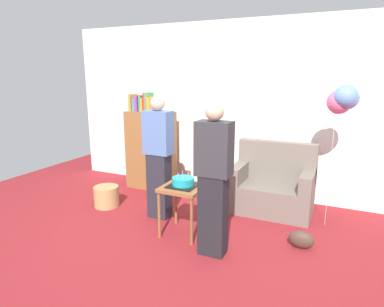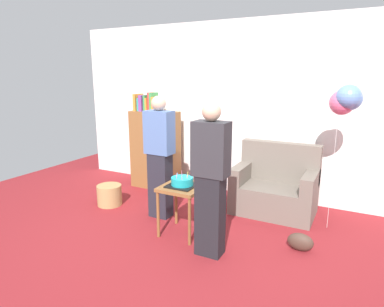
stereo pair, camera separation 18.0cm
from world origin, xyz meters
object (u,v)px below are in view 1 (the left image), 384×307
bookshelf (151,148)px  balloon_bunch (344,99)px  handbag (301,239)px  birthday_cake (183,182)px  wicker_basket (106,196)px  person_holding_cake (214,180)px  couch (273,187)px  side_table (183,194)px  person_blowing_candles (159,157)px

bookshelf → balloon_bunch: (2.89, -0.33, 0.92)m
handbag → bookshelf: bearing=157.7°
birthday_cake → wicker_basket: 1.53m
wicker_basket → handbag: (2.76, -0.06, -0.05)m
bookshelf → birthday_cake: bearing=-46.1°
person_holding_cake → balloon_bunch: (1.13, 1.26, 0.78)m
wicker_basket → couch: bearing=21.6°
bookshelf → wicker_basket: bearing=-98.0°
side_table → birthday_cake: bearing=136.4°
birthday_cake → person_blowing_candles: size_ratio=0.20×
side_table → wicker_basket: bearing=167.8°
person_holding_cake → couch: bearing=-72.7°
person_blowing_candles → wicker_basket: 1.13m
wicker_basket → balloon_bunch: balloon_bunch is taller
person_holding_cake → handbag: 1.24m
side_table → balloon_bunch: (1.62, 0.99, 1.10)m
couch → balloon_bunch: bearing=-13.9°
birthday_cake → balloon_bunch: (1.62, 0.99, 0.95)m
side_table → birthday_cake: 0.14m
balloon_bunch → side_table: bearing=-148.5°
side_table → birthday_cake: (-0.00, 0.00, 0.14)m
couch → handbag: size_ratio=3.93×
side_table → wicker_basket: side_table is taller
bookshelf → couch: bearing=-3.5°
person_blowing_candles → person_holding_cake: same height
person_blowing_candles → bookshelf: bearing=131.3°
side_table → balloon_bunch: size_ratio=0.34×
couch → person_blowing_candles: bearing=-146.8°
side_table → person_holding_cake: 0.64m
couch → bookshelf: 2.12m
couch → birthday_cake: bearing=-124.4°
birthday_cake → wicker_basket: birthday_cake is taller
person_holding_cake → wicker_basket: bearing=13.0°
birthday_cake → person_holding_cake: size_ratio=0.20×
bookshelf → person_blowing_candles: size_ratio=0.99×
balloon_bunch → wicker_basket: bearing=-167.3°
handbag → balloon_bunch: 1.71m
side_table → balloon_bunch: balloon_bunch is taller
handbag → balloon_bunch: size_ratio=0.16×
handbag → couch: bearing=119.3°
couch → birthday_cake: 1.48m
side_table → handbag: bearing=10.4°
couch → person_holding_cake: size_ratio=0.67×
couch → balloon_bunch: balloon_bunch is taller
side_table → person_holding_cake: (0.49, -0.27, 0.32)m
side_table → handbag: side_table is taller
wicker_basket → balloon_bunch: (3.03, 0.69, 1.46)m
bookshelf → person_blowing_candles: bearing=-53.0°
person_holding_cake → handbag: (0.86, 0.52, -0.73)m
balloon_bunch → person_holding_cake: bearing=-131.8°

